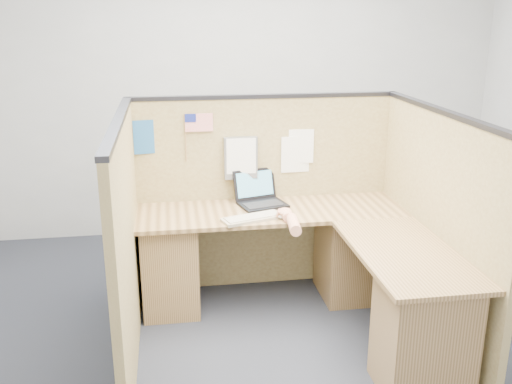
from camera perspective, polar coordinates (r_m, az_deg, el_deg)
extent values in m
plane|color=#1E202B|center=(3.90, 3.28, -15.28)|extent=(5.00, 5.00, 0.00)
plane|color=#A5A8AA|center=(5.54, -1.39, 10.13)|extent=(5.00, 0.00, 5.00)
cube|color=olive|center=(4.47, 0.78, -0.20)|extent=(2.05, 0.05, 1.50)
cube|color=#232328|center=(4.30, 0.82, 9.56)|extent=(2.05, 0.06, 0.03)
cube|color=olive|center=(3.58, -12.78, -5.26)|extent=(0.05, 1.80, 1.50)
cube|color=#232328|center=(3.37, -13.65, 6.86)|extent=(0.06, 1.80, 0.03)
cube|color=olive|center=(3.96, 17.48, -3.41)|extent=(0.05, 1.80, 1.50)
cube|color=#232328|center=(3.77, 18.54, 7.54)|extent=(0.06, 1.80, 0.03)
cube|color=brown|center=(4.18, 1.52, -1.99)|extent=(1.95, 0.60, 0.03)
cube|color=brown|center=(3.59, 14.82, -5.96)|extent=(0.60, 1.15, 0.03)
cube|color=brown|center=(4.25, -8.58, -7.13)|extent=(0.40, 0.50, 0.70)
cube|color=brown|center=(4.45, 9.14, -6.00)|extent=(0.40, 0.50, 0.70)
cube|color=brown|center=(3.49, 16.45, -13.50)|extent=(0.50, 0.40, 0.70)
cube|color=black|center=(4.26, 0.69, -1.28)|extent=(0.39, 0.33, 0.02)
cube|color=black|center=(4.37, 0.35, 0.87)|extent=(0.34, 0.16, 0.22)
cube|color=teal|center=(4.36, 0.37, 0.83)|extent=(0.30, 0.13, 0.18)
cube|color=tan|center=(3.97, -0.37, -2.65)|extent=(0.45, 0.27, 0.02)
cube|color=silver|center=(3.97, -0.37, -2.45)|extent=(0.41, 0.23, 0.01)
ellipsoid|color=silver|center=(3.99, 2.90, -2.36)|extent=(0.11, 0.07, 0.05)
ellipsoid|color=#DF997B|center=(3.98, 2.92, -2.00)|extent=(0.10, 0.12, 0.05)
cylinder|color=#DF997B|center=(3.94, 3.15, -2.49)|extent=(0.07, 0.05, 0.07)
cylinder|color=#DF997B|center=(3.80, 3.78, -3.24)|extent=(0.11, 0.29, 0.09)
cube|color=#1F538F|center=(4.26, -10.92, 5.42)|extent=(0.19, 0.03, 0.25)
cylinder|color=olive|center=(4.25, -7.07, 5.38)|extent=(0.01, 0.01, 0.36)
cube|color=red|center=(4.23, -5.73, 6.92)|extent=(0.21, 0.00, 0.13)
cube|color=navy|center=(4.22, -6.58, 7.36)|extent=(0.08, 0.00, 0.06)
cube|color=slate|center=(4.31, -1.53, 3.42)|extent=(0.25, 0.05, 0.32)
cube|color=white|center=(4.28, -1.49, 3.61)|extent=(0.22, 0.01, 0.27)
cube|color=white|center=(4.40, 3.95, 3.76)|extent=(0.22, 0.01, 0.28)
cube|color=white|center=(4.40, 4.45, 4.58)|extent=(0.21, 0.02, 0.26)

